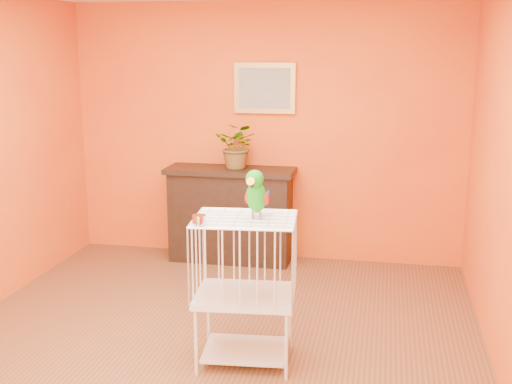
# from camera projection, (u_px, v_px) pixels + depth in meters

# --- Properties ---
(ground) EXTENTS (4.50, 4.50, 0.00)m
(ground) POSITION_uv_depth(u_px,v_px,m) (207.00, 350.00, 4.64)
(ground) COLOR brown
(ground) RESTS_ON ground
(room_shell) EXTENTS (4.50, 4.50, 4.50)m
(room_shell) POSITION_uv_depth(u_px,v_px,m) (203.00, 133.00, 4.30)
(room_shell) COLOR orange
(room_shell) RESTS_ON ground
(console_cabinet) EXTENTS (1.30, 0.47, 0.96)m
(console_cabinet) POSITION_uv_depth(u_px,v_px,m) (230.00, 215.00, 6.53)
(console_cabinet) COLOR black
(console_cabinet) RESTS_ON ground
(potted_plant) EXTENTS (0.46, 0.50, 0.36)m
(potted_plant) POSITION_uv_depth(u_px,v_px,m) (237.00, 152.00, 6.34)
(potted_plant) COLOR #26722D
(potted_plant) RESTS_ON console_cabinet
(framed_picture) EXTENTS (0.62, 0.04, 0.50)m
(framed_picture) POSITION_uv_depth(u_px,v_px,m) (265.00, 88.00, 6.38)
(framed_picture) COLOR #B1893F
(framed_picture) RESTS_ON room_shell
(birdcage) EXTENTS (0.71, 0.57, 1.03)m
(birdcage) POSITION_uv_depth(u_px,v_px,m) (245.00, 288.00, 4.37)
(birdcage) COLOR silver
(birdcage) RESTS_ON ground
(feed_cup) EXTENTS (0.09, 0.09, 0.06)m
(feed_cup) POSITION_uv_depth(u_px,v_px,m) (199.00, 220.00, 4.09)
(feed_cup) COLOR silver
(feed_cup) RESTS_ON birdcage
(parrot) EXTENTS (0.17, 0.30, 0.34)m
(parrot) POSITION_uv_depth(u_px,v_px,m) (256.00, 193.00, 4.22)
(parrot) COLOR #59544C
(parrot) RESTS_ON birdcage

